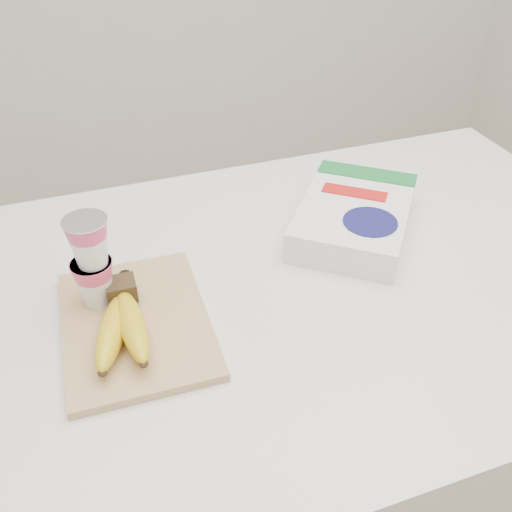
{
  "coord_description": "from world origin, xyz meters",
  "views": [
    {
      "loc": [
        -0.37,
        -0.73,
        1.64
      ],
      "look_at": [
        -0.1,
        0.04,
        1.02
      ],
      "focal_mm": 40.0,
      "sensor_mm": 36.0,
      "label": 1
    }
  ],
  "objects_px": {
    "table": "(302,436)",
    "cereal_box": "(354,216)",
    "cutting_board": "(136,324)",
    "bananas": "(122,323)",
    "yogurt_stack": "(91,259)"
  },
  "relations": [
    {
      "from": "table",
      "to": "cereal_box",
      "type": "distance_m",
      "value": 0.55
    },
    {
      "from": "cutting_board",
      "to": "bananas",
      "type": "height_order",
      "value": "bananas"
    },
    {
      "from": "yogurt_stack",
      "to": "cereal_box",
      "type": "relative_size",
      "value": 0.45
    },
    {
      "from": "table",
      "to": "cutting_board",
      "type": "xyz_separation_m",
      "value": [
        -0.33,
        -0.03,
        0.5
      ]
    },
    {
      "from": "cereal_box",
      "to": "cutting_board",
      "type": "bearing_deg",
      "value": -125.68
    },
    {
      "from": "table",
      "to": "yogurt_stack",
      "type": "xyz_separation_m",
      "value": [
        -0.38,
        0.04,
        0.6
      ]
    },
    {
      "from": "table",
      "to": "bananas",
      "type": "bearing_deg",
      "value": -171.15
    },
    {
      "from": "bananas",
      "to": "yogurt_stack",
      "type": "distance_m",
      "value": 0.11
    },
    {
      "from": "table",
      "to": "cereal_box",
      "type": "xyz_separation_m",
      "value": [
        0.13,
        0.1,
        0.52
      ]
    },
    {
      "from": "cutting_board",
      "to": "bananas",
      "type": "xyz_separation_m",
      "value": [
        -0.02,
        -0.03,
        0.03
      ]
    },
    {
      "from": "table",
      "to": "bananas",
      "type": "xyz_separation_m",
      "value": [
        -0.36,
        -0.06,
        0.53
      ]
    },
    {
      "from": "table",
      "to": "cereal_box",
      "type": "relative_size",
      "value": 3.61
    },
    {
      "from": "table",
      "to": "cutting_board",
      "type": "distance_m",
      "value": 0.6
    },
    {
      "from": "table",
      "to": "cutting_board",
      "type": "height_order",
      "value": "cutting_board"
    },
    {
      "from": "bananas",
      "to": "yogurt_stack",
      "type": "relative_size",
      "value": 1.27
    }
  ]
}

